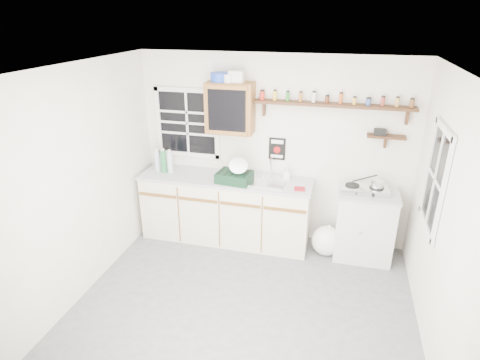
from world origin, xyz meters
name	(u,v)px	position (x,y,z in m)	size (l,w,h in m)	color
room	(245,201)	(0.00, 0.00, 1.25)	(3.64, 3.24, 2.54)	#505053
main_cabinet	(226,208)	(-0.58, 1.30, 0.46)	(2.31, 0.63, 0.92)	beige
right_cabinet	(364,224)	(1.25, 1.32, 0.46)	(0.73, 0.57, 0.91)	beige
sink	(265,181)	(-0.05, 1.30, 0.93)	(0.52, 0.44, 0.29)	silver
upper_cabinet	(230,108)	(-0.55, 1.44, 1.82)	(0.60, 0.32, 0.65)	brown
upper_cabinet_clutter	(226,77)	(-0.59, 1.44, 2.21)	(0.42, 0.24, 0.14)	#1B3CAF
spice_shelf	(333,104)	(0.72, 1.51, 1.93)	(1.91, 0.18, 0.35)	#33190E
secondary_shelf	(384,136)	(1.36, 1.52, 1.58)	(0.45, 0.16, 0.24)	#33190E
warning_sign	(277,149)	(0.05, 1.59, 1.28)	(0.22, 0.02, 0.30)	black
window_back	(187,123)	(-1.20, 1.59, 1.55)	(0.93, 0.03, 0.98)	black
window_right	(436,179)	(1.79, 0.55, 1.45)	(0.03, 0.78, 1.08)	black
water_bottles	(163,161)	(-1.46, 1.30, 1.07)	(0.27, 0.10, 0.34)	#ABBEC8
dish_rack	(236,174)	(-0.41, 1.19, 1.02)	(0.47, 0.37, 0.33)	black
soap_bottle	(287,174)	(0.21, 1.42, 1.01)	(0.08, 0.08, 0.17)	white
rag	(299,189)	(0.42, 1.16, 0.93)	(0.13, 0.11, 0.02)	maroon
hotplate	(364,189)	(1.19, 1.31, 0.95)	(0.60, 0.36, 0.08)	silver
saucepan	(376,184)	(1.32, 1.31, 1.03)	(0.36, 0.18, 0.16)	silver
trash_bag	(326,240)	(0.80, 1.24, 0.20)	(0.40, 0.37, 0.46)	white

